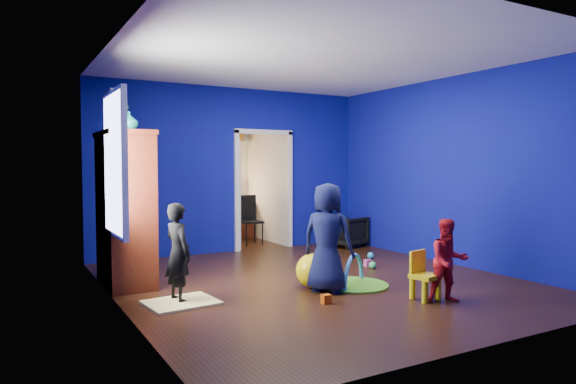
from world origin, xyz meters
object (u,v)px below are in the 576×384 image
child_navy (328,238)px  kid_chair (425,278)px  vase (129,121)px  play_mat (354,285)px  crt_tv (128,205)px  folding_chair (251,221)px  tv_armoire (125,209)px  toddler_red (448,261)px  study_desk (231,221)px  child_black (178,253)px  hopper_ball (313,271)px  armchair (346,231)px

child_navy → kid_chair: 1.22m
vase → play_mat: size_ratio=0.25×
crt_tv → folding_chair: size_ratio=0.76×
tv_armoire → play_mat: size_ratio=2.21×
child_navy → tv_armoire: bearing=18.8°
toddler_red → study_desk: toddler_red is taller
child_navy → vase: bearing=24.5°
child_black → toddler_red: bearing=-131.4°
child_navy → crt_tv: size_ratio=1.89×
toddler_red → play_mat: toddler_red is taller
toddler_red → play_mat: bearing=135.1°
hopper_ball → kid_chair: kid_chair is taller
child_black → hopper_ball: child_black is taller
hopper_ball → kid_chair: bearing=-53.7°
hopper_ball → kid_chair: (0.82, -1.11, 0.03)m
kid_chair → play_mat: 1.03m
armchair → crt_tv: size_ratio=0.92×
crt_tv → study_desk: bearing=49.1°
armchair → kid_chair: size_ratio=1.28×
tv_armoire → hopper_ball: size_ratio=4.54×
study_desk → hopper_ball: bearing=-100.2°
tv_armoire → crt_tv: 0.06m
tv_armoire → hopper_ball: bearing=-33.3°
child_navy → hopper_ball: 0.51m
folding_chair → tv_armoire: bearing=-141.5°
child_black → kid_chair: size_ratio=2.23×
hopper_ball → crt_tv: bearing=146.2°
armchair → hopper_ball: size_ratio=1.49×
tv_armoire → play_mat: (2.52, -1.48, -0.97)m
child_navy → folding_chair: child_navy is taller
tv_armoire → crt_tv: bearing=0.0°
folding_chair → kid_chair: bearing=-89.9°
hopper_ball → play_mat: (0.51, -0.16, -0.20)m
armchair → toddler_red: bearing=145.7°
tv_armoire → toddler_red: bearing=-41.5°
toddler_red → kid_chair: bearing=150.4°
crt_tv → hopper_ball: 2.50m
tv_armoire → study_desk: tv_armoire is taller
play_mat → crt_tv: bearing=149.2°
play_mat → armchair: bearing=55.9°
armchair → child_black: size_ratio=0.57×
tv_armoire → kid_chair: tv_armoire is taller
armchair → kid_chair: bearing=142.7°
armchair → hopper_ball: armchair is taller
study_desk → tv_armoire: bearing=-131.3°
vase → hopper_ball: 2.91m
toddler_red → crt_tv: (-2.93, 2.63, 0.55)m
toddler_red → study_desk: bearing=115.1°
armchair → play_mat: armchair is taller
vase → study_desk: vase is taller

